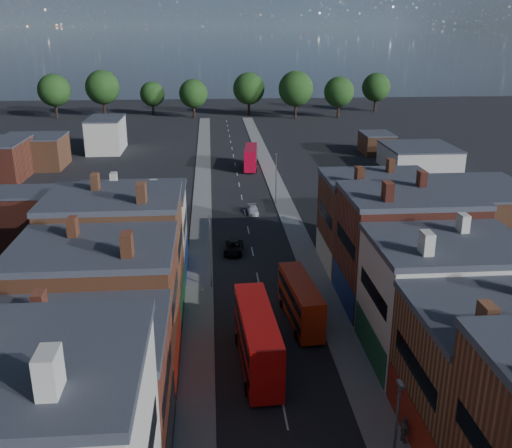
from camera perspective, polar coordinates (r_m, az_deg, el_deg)
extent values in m
cube|color=gray|center=(80.51, -5.50, -0.22)|extent=(3.00, 200.00, 0.12)
cube|color=gray|center=(81.29, 3.70, 0.02)|extent=(3.00, 200.00, 0.12)
cube|color=maroon|center=(34.03, -20.26, -18.19)|extent=(12.00, 80.00, 13.30)
cylinder|color=slate|center=(35.89, 13.68, -20.60)|extent=(0.16, 0.16, 8.00)
cube|color=slate|center=(33.51, 14.23, -15.31)|extent=(0.25, 0.70, 0.25)
cylinder|color=slate|center=(60.38, -4.59, -2.93)|extent=(0.16, 0.16, 8.00)
cube|color=slate|center=(59.00, -4.69, 0.67)|extent=(0.25, 0.70, 0.25)
cylinder|color=slate|center=(89.47, 2.02, 4.48)|extent=(0.16, 0.16, 8.00)
cube|color=slate|center=(88.55, 2.05, 6.98)|extent=(0.25, 0.70, 0.25)
cube|color=red|center=(47.23, 0.12, -11.37)|extent=(3.21, 11.57, 4.58)
cube|color=black|center=(47.68, 0.12, -12.28)|extent=(3.22, 10.66, 0.94)
cube|color=black|center=(46.68, 0.13, -10.21)|extent=(3.22, 10.66, 0.94)
cylinder|color=black|center=(45.20, -0.93, -16.15)|extent=(0.37, 1.06, 1.04)
cylinder|color=black|center=(45.51, 2.46, -15.89)|extent=(0.37, 1.06, 1.04)
cylinder|color=black|center=(51.32, -1.91, -11.45)|extent=(0.37, 1.06, 1.04)
cylinder|color=black|center=(51.60, 1.02, -11.26)|extent=(0.37, 1.06, 1.04)
cube|color=red|center=(54.21, 4.47, -7.65)|extent=(3.07, 9.86, 3.88)
cube|color=black|center=(54.55, 4.45, -8.35)|extent=(3.06, 9.09, 0.79)
cube|color=black|center=(53.80, 4.50, -6.77)|extent=(3.06, 9.09, 0.79)
cylinder|color=black|center=(52.19, 4.06, -11.03)|extent=(0.34, 0.90, 0.88)
cylinder|color=black|center=(52.71, 6.44, -10.79)|extent=(0.34, 0.90, 0.88)
cylinder|color=black|center=(57.49, 2.60, -7.98)|extent=(0.34, 0.90, 0.88)
cylinder|color=black|center=(57.96, 4.75, -7.79)|extent=(0.34, 0.90, 0.88)
cube|color=red|center=(112.92, -0.53, 6.71)|extent=(3.33, 10.17, 3.99)
cube|color=black|center=(113.08, -0.53, 6.33)|extent=(3.30, 9.38, 0.82)
cube|color=black|center=(112.71, -0.53, 7.18)|extent=(3.30, 9.38, 0.82)
cylinder|color=black|center=(110.27, -1.18, 5.41)|extent=(0.37, 0.93, 0.91)
cylinder|color=black|center=(110.19, 0.00, 5.40)|extent=(0.37, 0.93, 0.91)
cylinder|color=black|center=(116.48, -1.03, 6.15)|extent=(0.37, 0.93, 0.91)
cylinder|color=black|center=(116.41, 0.09, 6.15)|extent=(0.37, 0.93, 0.91)
imported|color=black|center=(70.82, -2.28, -2.37)|extent=(2.71, 5.09, 1.36)
imported|color=silver|center=(85.60, -0.31, 1.40)|extent=(1.55, 3.76, 1.09)
imported|color=#605952|center=(41.74, 14.61, -19.30)|extent=(0.76, 1.23, 1.95)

